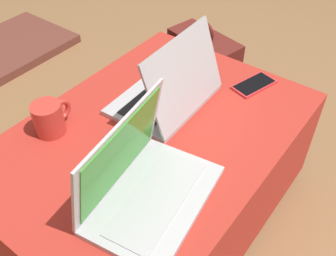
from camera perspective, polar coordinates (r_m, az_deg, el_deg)
The scene contains 7 objects.
ground_plane at distance 1.47m, azimuth -1.87°, elevation -12.40°, with size 14.00×14.00×0.00m, color olive.
ottoman at distance 1.31m, azimuth -2.07°, elevation -7.14°, with size 0.98×0.70×0.41m.
laptop_near at distance 0.96m, azimuth -3.62°, elevation -8.02°, with size 0.38×0.28×0.24m.
laptop_far at distance 1.22m, azimuth 0.31°, elevation 5.35°, with size 0.34×0.25×0.24m.
cell_phone at distance 1.36m, azimuth 12.37°, elevation 6.16°, with size 0.16×0.11×0.01m.
backpack at distance 1.75m, azimuth 5.18°, elevation 7.13°, with size 0.24×0.33×0.47m.
coffee_mug at distance 1.18m, azimuth -16.80°, elevation 1.40°, with size 0.13×0.09×0.10m.
Camera 1 is at (-0.65, -0.55, 1.20)m, focal length 42.00 mm.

